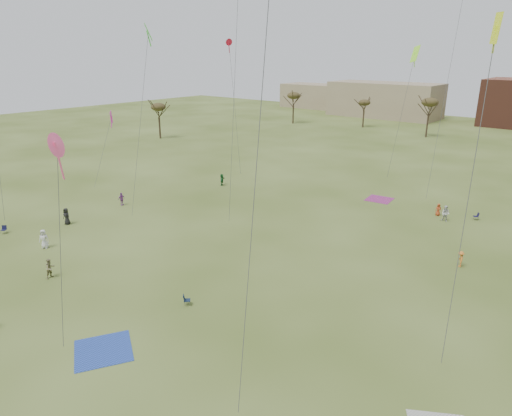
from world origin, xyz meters
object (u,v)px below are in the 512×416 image
Objects in this scene: flyer_near_left at (44,239)px; camp_chair_left at (4,231)px; camp_chair_center at (187,302)px; camp_chair_right at (476,218)px.

flyer_near_left is 2.24× the size of camp_chair_left.
camp_chair_center is (19.11, 1.69, -0.71)m from flyer_near_left.
flyer_near_left is at bearing -72.25° from camp_chair_right.
flyer_near_left is at bearing -35.85° from camp_chair_left.
flyer_near_left is 2.24× the size of camp_chair_center.
camp_chair_left is at bearing 49.90° from camp_chair_center.
camp_chair_center is at bearing -50.67° from camp_chair_right.
camp_chair_left is 26.40m from camp_chair_center.
flyer_near_left reaches higher than camp_chair_left.
camp_chair_right is at bearing -64.91° from camp_chair_center.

